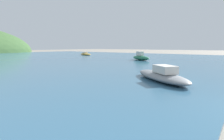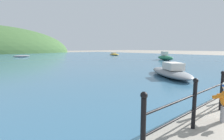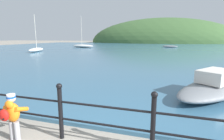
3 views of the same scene
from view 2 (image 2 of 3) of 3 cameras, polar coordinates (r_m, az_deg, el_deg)
water at (r=32.93m, az=-29.52°, el=3.14°), size 80.00×60.00×0.10m
boat_twin_mast at (r=42.57m, az=0.72°, el=5.19°), size 3.30×5.14×0.70m
boat_green_fishing at (r=26.73m, az=16.99°, el=4.00°), size 2.81×3.92×1.25m
boat_red_dinghy at (r=37.77m, az=-27.41°, el=4.05°), size 3.01×1.06×0.38m
boat_blue_hull at (r=11.50m, az=18.61°, el=-0.58°), size 4.11×4.78×0.91m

